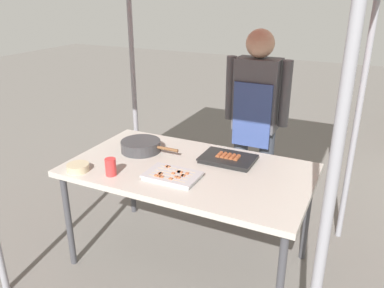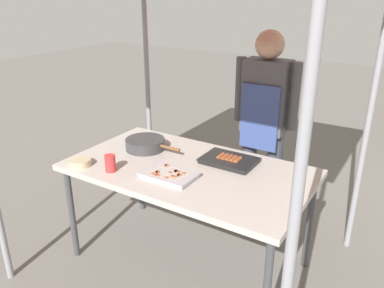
{
  "view_description": "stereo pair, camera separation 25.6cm",
  "coord_description": "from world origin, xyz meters",
  "px_view_note": "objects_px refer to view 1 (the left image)",
  "views": [
    {
      "loc": [
        1.03,
        -2.09,
        1.85
      ],
      "look_at": [
        0.0,
        0.05,
        0.9
      ],
      "focal_mm": 36.4,
      "sensor_mm": 36.0,
      "label": 1
    },
    {
      "loc": [
        1.26,
        -1.97,
        1.85
      ],
      "look_at": [
        0.0,
        0.05,
        0.9
      ],
      "focal_mm": 36.4,
      "sensor_mm": 36.0,
      "label": 2
    }
  ],
  "objects_px": {
    "tray_meat_skewers": "(172,176)",
    "cooking_wok": "(141,146)",
    "stall_table": "(189,175)",
    "vendor_woman": "(256,113)",
    "condiment_bowl": "(78,167)",
    "drink_cup_near_edge": "(111,167)",
    "tray_grilled_sausages": "(228,159)"
  },
  "relations": [
    {
      "from": "stall_table",
      "to": "tray_meat_skewers",
      "type": "distance_m",
      "value": 0.2
    },
    {
      "from": "condiment_bowl",
      "to": "stall_table",
      "type": "bearing_deg",
      "value": 29.69
    },
    {
      "from": "tray_grilled_sausages",
      "to": "vendor_woman",
      "type": "height_order",
      "value": "vendor_woman"
    },
    {
      "from": "condiment_bowl",
      "to": "vendor_woman",
      "type": "xyz_separation_m",
      "value": [
        0.83,
        1.16,
        0.16
      ]
    },
    {
      "from": "tray_meat_skewers",
      "to": "vendor_woman",
      "type": "xyz_separation_m",
      "value": [
        0.23,
        0.98,
        0.17
      ]
    },
    {
      "from": "cooking_wok",
      "to": "condiment_bowl",
      "type": "height_order",
      "value": "cooking_wok"
    },
    {
      "from": "tray_grilled_sausages",
      "to": "vendor_woman",
      "type": "distance_m",
      "value": 0.61
    },
    {
      "from": "vendor_woman",
      "to": "condiment_bowl",
      "type": "bearing_deg",
      "value": 54.34
    },
    {
      "from": "stall_table",
      "to": "vendor_woman",
      "type": "distance_m",
      "value": 0.86
    },
    {
      "from": "tray_meat_skewers",
      "to": "drink_cup_near_edge",
      "type": "relative_size",
      "value": 3.01
    },
    {
      "from": "cooking_wok",
      "to": "condiment_bowl",
      "type": "xyz_separation_m",
      "value": [
        -0.19,
        -0.46,
        -0.02
      ]
    },
    {
      "from": "tray_meat_skewers",
      "to": "cooking_wok",
      "type": "relative_size",
      "value": 0.76
    },
    {
      "from": "vendor_woman",
      "to": "drink_cup_near_edge",
      "type": "bearing_deg",
      "value": 61.8
    },
    {
      "from": "stall_table",
      "to": "tray_meat_skewers",
      "type": "relative_size",
      "value": 4.71
    },
    {
      "from": "tray_grilled_sausages",
      "to": "drink_cup_near_edge",
      "type": "distance_m",
      "value": 0.79
    },
    {
      "from": "stall_table",
      "to": "tray_grilled_sausages",
      "type": "bearing_deg",
      "value": 46.57
    },
    {
      "from": "stall_table",
      "to": "cooking_wok",
      "type": "distance_m",
      "value": 0.46
    },
    {
      "from": "tray_meat_skewers",
      "to": "cooking_wok",
      "type": "xyz_separation_m",
      "value": [
        -0.41,
        0.29,
        0.03
      ]
    },
    {
      "from": "tray_meat_skewers",
      "to": "condiment_bowl",
      "type": "xyz_separation_m",
      "value": [
        -0.6,
        -0.17,
        0.01
      ]
    },
    {
      "from": "cooking_wok",
      "to": "stall_table",
      "type": "bearing_deg",
      "value": -13.13
    },
    {
      "from": "stall_table",
      "to": "cooking_wok",
      "type": "xyz_separation_m",
      "value": [
        -0.44,
        0.1,
        0.1
      ]
    },
    {
      "from": "condiment_bowl",
      "to": "drink_cup_near_edge",
      "type": "xyz_separation_m",
      "value": [
        0.23,
        0.04,
        0.03
      ]
    },
    {
      "from": "drink_cup_near_edge",
      "to": "cooking_wok",
      "type": "bearing_deg",
      "value": 95.78
    },
    {
      "from": "tray_grilled_sausages",
      "to": "tray_meat_skewers",
      "type": "height_order",
      "value": "tray_grilled_sausages"
    },
    {
      "from": "drink_cup_near_edge",
      "to": "stall_table",
      "type": "bearing_deg",
      "value": 38.61
    },
    {
      "from": "tray_grilled_sausages",
      "to": "tray_meat_skewers",
      "type": "bearing_deg",
      "value": -119.17
    },
    {
      "from": "tray_grilled_sausages",
      "to": "condiment_bowl",
      "type": "xyz_separation_m",
      "value": [
        -0.82,
        -0.57,
        0.01
      ]
    },
    {
      "from": "tray_grilled_sausages",
      "to": "cooking_wok",
      "type": "relative_size",
      "value": 0.81
    },
    {
      "from": "condiment_bowl",
      "to": "cooking_wok",
      "type": "bearing_deg",
      "value": 67.5
    },
    {
      "from": "condiment_bowl",
      "to": "vendor_woman",
      "type": "height_order",
      "value": "vendor_woman"
    },
    {
      "from": "tray_meat_skewers",
      "to": "stall_table",
      "type": "bearing_deg",
      "value": 83.07
    },
    {
      "from": "tray_grilled_sausages",
      "to": "condiment_bowl",
      "type": "relative_size",
      "value": 2.53
    }
  ]
}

